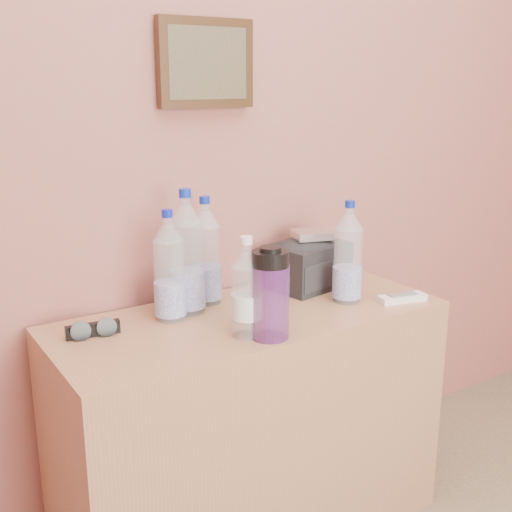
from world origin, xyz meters
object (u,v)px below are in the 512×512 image
at_px(pet_large_d, 348,258).
at_px(pet_small, 247,293).
at_px(sunglasses, 93,330).
at_px(ac_remote, 402,298).
at_px(nalgene_bottle, 270,294).
at_px(pet_large_a, 169,272).
at_px(toiletry_bag, 309,262).
at_px(foil_packet, 312,234).
at_px(pet_large_c, 206,256).
at_px(pet_large_b, 187,259).
at_px(dresser, 250,425).

xyz_separation_m(pet_large_d, pet_small, (-0.40, -0.07, -0.02)).
xyz_separation_m(sunglasses, ac_remote, (0.88, -0.24, -0.01)).
xyz_separation_m(pet_small, nalgene_bottle, (0.04, -0.04, 0.00)).
height_order(pet_large_a, toiletry_bag, pet_large_a).
distance_m(nalgene_bottle, sunglasses, 0.47).
bearing_deg(pet_large_a, foil_packet, 2.05).
distance_m(sunglasses, foil_packet, 0.75).
bearing_deg(nalgene_bottle, toiletry_bag, 39.90).
bearing_deg(pet_large_c, toiletry_bag, -7.34).
xyz_separation_m(pet_large_b, sunglasses, (-0.29, -0.03, -0.14)).
bearing_deg(dresser, pet_large_b, 140.34).
relative_size(pet_large_b, pet_large_d, 1.16).
relative_size(pet_small, foil_packet, 2.32).
distance_m(pet_large_a, ac_remote, 0.71).
distance_m(pet_large_a, pet_large_c, 0.17).
relative_size(dresser, pet_large_d, 3.67).
relative_size(pet_large_a, ac_remote, 2.10).
bearing_deg(nalgene_bottle, dresser, 74.95).
xyz_separation_m(pet_large_a, ac_remote, (0.65, -0.24, -0.13)).
bearing_deg(pet_large_b, foil_packet, -1.07).
bearing_deg(pet_large_a, dresser, -23.13).
distance_m(pet_large_d, ac_remote, 0.21).
height_order(dresser, toiletry_bag, toiletry_bag).
relative_size(pet_large_a, toiletry_bag, 1.30).
bearing_deg(sunglasses, pet_small, -24.32).
bearing_deg(pet_large_a, pet_large_c, 24.52).
bearing_deg(pet_small, pet_large_d, 9.84).
bearing_deg(pet_large_c, sunglasses, -168.83).
xyz_separation_m(pet_large_b, pet_small, (0.05, -0.25, -0.04)).
relative_size(sunglasses, toiletry_bag, 0.59).
distance_m(toiletry_bag, foil_packet, 0.09).
xyz_separation_m(pet_large_c, toiletry_bag, (0.35, -0.04, -0.06)).
distance_m(pet_large_d, toiletry_bag, 0.18).
relative_size(nalgene_bottle, foil_packet, 2.11).
distance_m(pet_small, toiletry_bag, 0.46).
height_order(sunglasses, toiletry_bag, toiletry_bag).
bearing_deg(ac_remote, pet_small, -169.52).
xyz_separation_m(pet_large_b, ac_remote, (0.58, -0.27, -0.15)).
xyz_separation_m(ac_remote, toiletry_bag, (-0.15, 0.27, 0.07)).
bearing_deg(pet_large_d, pet_large_c, 148.84).
distance_m(pet_large_b, sunglasses, 0.33).
xyz_separation_m(pet_large_c, sunglasses, (-0.38, -0.07, -0.12)).
bearing_deg(dresser, pet_large_d, -11.43).
relative_size(nalgene_bottle, sunglasses, 1.72).
bearing_deg(dresser, toiletry_bag, 20.78).
bearing_deg(pet_small, foil_packet, 31.20).
height_order(pet_large_c, ac_remote, pet_large_c).
bearing_deg(pet_large_a, sunglasses, -178.57).
bearing_deg(ac_remote, toiletry_bag, 132.85).
xyz_separation_m(pet_large_b, toiletry_bag, (0.43, -0.00, -0.08)).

